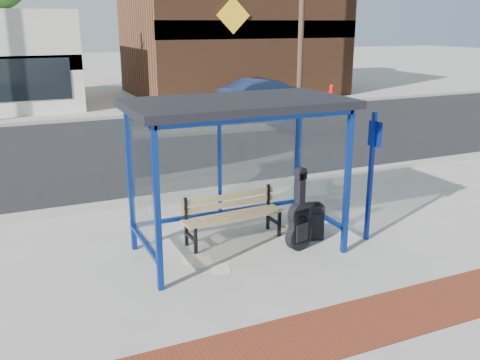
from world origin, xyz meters
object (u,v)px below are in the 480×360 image
backpack (293,233)px  fire_hydrant (331,92)px  suitcase (312,222)px  guitar_bag (299,222)px  bench (232,213)px  parked_car (267,95)px

backpack → fire_hydrant: fire_hydrant is taller
suitcase → fire_hydrant: bearing=71.9°
guitar_bag → suitcase: (0.42, 0.30, -0.17)m
bench → suitcase: bench is taller
fire_hydrant → parked_car: bearing=-160.8°
bench → suitcase: bearing=-26.8°
guitar_bag → suitcase: bearing=21.6°
bench → parked_car: parked_car is taller
suitcase → guitar_bag: bearing=-128.1°
backpack → parked_car: bearing=47.0°
bench → fire_hydrant: bearing=47.1°
fire_hydrant → backpack: bearing=-125.8°
suitcase → parked_car: 13.54m
bench → fire_hydrant: 17.12m
guitar_bag → backpack: bearing=63.3°
fire_hydrant → suitcase: bearing=-124.9°
backpack → fire_hydrant: size_ratio=0.44×
backpack → guitar_bag: bearing=-120.8°
bench → suitcase: size_ratio=2.70×
guitar_bag → fire_hydrant: bearing=41.0°
suitcase → backpack: (-0.36, -0.01, -0.14)m
bench → fire_hydrant: (10.83, 13.26, -0.05)m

